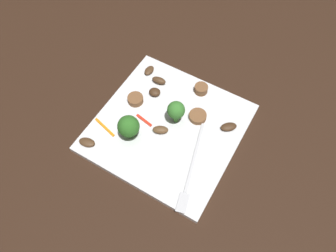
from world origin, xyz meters
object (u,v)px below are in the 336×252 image
object	(u,v)px
plate	(168,127)
mushroom_3	(160,130)
mushroom_0	(155,92)
broccoli_floret_0	(129,127)
fork	(191,172)
broccoli_floret_1	(176,110)
sausage_slice_0	(198,116)
mushroom_2	(159,81)
sausage_slice_1	(201,89)
pepper_strip_1	(144,120)
mushroom_5	(149,70)
pepper_strip_0	(105,127)
mushroom_4	(87,142)
sausage_slice_2	(135,99)
mushroom_1	(229,127)

from	to	relation	value
plate	mushroom_3	size ratio (longest dim) A/B	8.96
mushroom_0	broccoli_floret_0	bearing A→B (deg)	5.89
fork	broccoli_floret_1	bearing A→B (deg)	-151.33
sausage_slice_0	mushroom_2	world-z (taller)	mushroom_2
sausage_slice_0	sausage_slice_1	xyz separation A→B (m)	(-0.06, -0.02, 0.00)
plate	mushroom_3	world-z (taller)	mushroom_3
sausage_slice_1	pepper_strip_1	world-z (taller)	sausage_slice_1
mushroom_5	plate	bearing A→B (deg)	46.88
fork	mushroom_3	xyz separation A→B (m)	(-0.05, -0.09, 0.00)
mushroom_0	pepper_strip_0	size ratio (longest dim) A/B	0.44
plate	pepper_strip_1	xyz separation A→B (m)	(0.01, -0.05, 0.01)
fork	mushroom_3	bearing A→B (deg)	-131.43
sausage_slice_1	plate	bearing A→B (deg)	-8.58
sausage_slice_1	mushroom_3	size ratio (longest dim) A/B	0.92
plate	mushroom_4	world-z (taller)	mushroom_4
mushroom_5	pepper_strip_0	size ratio (longest dim) A/B	0.49
broccoli_floret_0	sausage_slice_2	bearing A→B (deg)	-154.06
pepper_strip_1	sausage_slice_0	bearing A→B (deg)	124.21
sausage_slice_0	pepper_strip_1	xyz separation A→B (m)	(0.06, -0.09, -0.00)
mushroom_4	sausage_slice_2	bearing A→B (deg)	168.83
sausage_slice_0	plate	bearing A→B (deg)	-41.61
broccoli_floret_0	mushroom_5	bearing A→B (deg)	-160.92
pepper_strip_0	mushroom_2	bearing A→B (deg)	167.46
mushroom_5	mushroom_2	bearing A→B (deg)	66.63
fork	mushroom_2	bearing A→B (deg)	-148.16
sausage_slice_2	sausage_slice_0	bearing A→B (deg)	102.51
sausage_slice_0	sausage_slice_2	size ratio (longest dim) A/B	1.09
mushroom_5	mushroom_3	bearing A→B (deg)	40.33
mushroom_5	pepper_strip_0	xyz separation A→B (m)	(0.16, 0.00, -0.00)
fork	mushroom_4	xyz separation A→B (m)	(0.05, -0.20, 0.00)
broccoli_floret_0	sausage_slice_1	bearing A→B (deg)	157.23
broccoli_floret_1	sausage_slice_1	bearing A→B (deg)	173.75
sausage_slice_1	mushroom_5	xyz separation A→B (m)	(0.01, -0.12, -0.00)
plate	sausage_slice_0	xyz separation A→B (m)	(-0.05, 0.04, 0.01)
broccoli_floret_0	mushroom_1	xyz separation A→B (m)	(-0.11, 0.16, -0.03)
fork	mushroom_5	bearing A→B (deg)	-145.27
plate	mushroom_4	xyz separation A→B (m)	(0.11, -0.11, 0.01)
broccoli_floret_0	sausage_slice_2	distance (m)	0.08
mushroom_0	pepper_strip_1	world-z (taller)	mushroom_0
sausage_slice_0	mushroom_4	xyz separation A→B (m)	(0.16, -0.15, -0.00)
sausage_slice_2	pepper_strip_1	size ratio (longest dim) A/B	0.84
broccoli_floret_1	mushroom_4	bearing A→B (deg)	-42.65
mushroom_5	pepper_strip_0	distance (m)	0.16
sausage_slice_0	mushroom_2	xyz separation A→B (m)	(-0.04, -0.11, 0.00)
mushroom_0	fork	bearing A→B (deg)	51.62
mushroom_3	mushroom_4	size ratio (longest dim) A/B	0.96
fork	pepper_strip_1	xyz separation A→B (m)	(-0.05, -0.13, 0.00)
sausage_slice_2	mushroom_3	size ratio (longest dim) A/B	1.05
mushroom_4	mushroom_0	bearing A→B (deg)	163.24
mushroom_3	mushroom_1	bearing A→B (deg)	123.57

